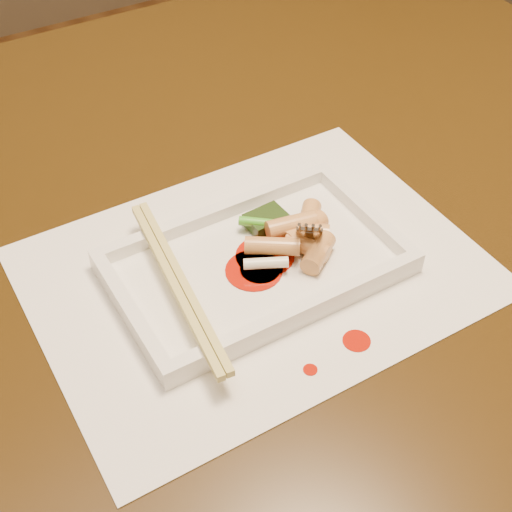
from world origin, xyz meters
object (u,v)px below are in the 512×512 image
plate_base (256,267)px  chopstick_a (174,284)px  placemat (256,270)px  table (132,312)px  fork (313,165)px

plate_base → chopstick_a: chopstick_a is taller
placemat → chopstick_a: bearing=180.0°
placemat → plate_base: 0.00m
placemat → plate_base: plate_base is taller
table → chopstick_a: (0.01, -0.10, 0.13)m
plate_base → fork: 0.11m
fork → placemat: bearing=-165.6°
placemat → plate_base: bearing=135.0°
chopstick_a → placemat: bearing=0.0°
chopstick_a → fork: 0.16m
plate_base → chopstick_a: size_ratio=1.20×
table → placemat: size_ratio=3.50×
plate_base → chopstick_a: bearing=-180.0°
plate_base → chopstick_a: 0.08m
placemat → fork: 0.11m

